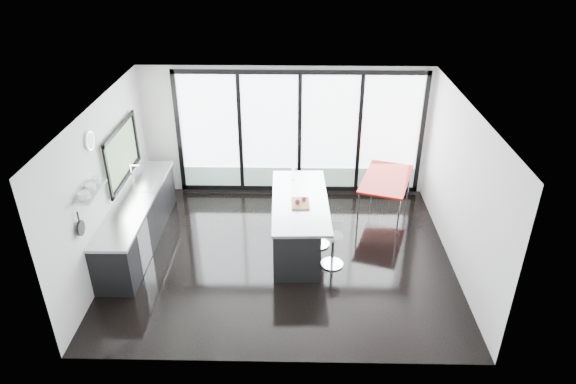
{
  "coord_description": "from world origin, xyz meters",
  "views": [
    {
      "loc": [
        0.26,
        -7.6,
        5.45
      ],
      "look_at": [
        0.1,
        0.3,
        1.15
      ],
      "focal_mm": 32.0,
      "sensor_mm": 36.0,
      "label": 1
    }
  ],
  "objects_px": {
    "bar_stool_far": "(318,229)",
    "bar_stool_near": "(333,250)",
    "island": "(296,222)",
    "red_table": "(385,196)"
  },
  "relations": [
    {
      "from": "island",
      "to": "red_table",
      "type": "height_order",
      "value": "island"
    },
    {
      "from": "bar_stool_near",
      "to": "red_table",
      "type": "relative_size",
      "value": 0.41
    },
    {
      "from": "island",
      "to": "bar_stool_far",
      "type": "distance_m",
      "value": 0.44
    },
    {
      "from": "island",
      "to": "bar_stool_near",
      "type": "relative_size",
      "value": 3.77
    },
    {
      "from": "island",
      "to": "bar_stool_near",
      "type": "height_order",
      "value": "island"
    },
    {
      "from": "bar_stool_far",
      "to": "bar_stool_near",
      "type": "bearing_deg",
      "value": -77.73
    },
    {
      "from": "island",
      "to": "red_table",
      "type": "xyz_separation_m",
      "value": [
        1.8,
        1.17,
        -0.08
      ]
    },
    {
      "from": "red_table",
      "to": "bar_stool_near",
      "type": "bearing_deg",
      "value": -122.75
    },
    {
      "from": "island",
      "to": "bar_stool_near",
      "type": "distance_m",
      "value": 0.91
    },
    {
      "from": "island",
      "to": "red_table",
      "type": "bearing_deg",
      "value": 32.98
    }
  ]
}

